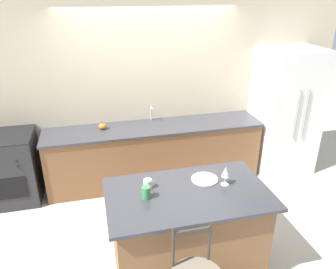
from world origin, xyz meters
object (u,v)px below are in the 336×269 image
Objects in this scene: tumbler_cup at (146,193)px; dinner_plate at (205,179)px; oven_range at (7,168)px; wine_glass at (226,172)px; coffee_mug at (148,184)px; refrigerator at (285,111)px; pumpkin_decoration at (103,126)px.

dinner_plate is at bearing 15.28° from tumbler_cup.
dinner_plate is at bearing -35.83° from oven_range.
wine_glass is 0.76m from coffee_mug.
tumbler_cup is (-0.63, -0.17, 0.05)m from dinner_plate.
oven_range is 2.80m from dinner_plate.
refrigerator is at bearing 34.74° from tumbler_cup.
coffee_mug is at bearing -78.97° from pumpkin_decoration.
oven_range is at bearing 143.95° from wine_glass.
wine_glass is 1.63× the size of tumbler_cup.
refrigerator reaches higher than coffee_mug.
coffee_mug is 0.17m from tumbler_cup.
coffee_mug is at bearing 170.74° from wine_glass.
oven_range is at bearing 135.52° from coffee_mug.
coffee_mug is at bearing -147.36° from refrigerator.
coffee_mug is (-2.46, -1.58, 0.03)m from refrigerator.
wine_glass is (2.40, -1.75, 0.61)m from oven_range.
tumbler_cup reaches higher than coffee_mug.
coffee_mug is (1.65, -1.62, 0.51)m from oven_range.
oven_range is 1.40m from pumpkin_decoration.
refrigerator is at bearing 32.64° from coffee_mug.
pumpkin_decoration is at bearing 118.27° from dinner_plate.
wine_glass is 2.13m from pumpkin_decoration.
pumpkin_decoration is (-1.08, 1.83, -0.16)m from wine_glass.
refrigerator is 15.99× the size of tumbler_cup.
refrigerator is 7.12× the size of dinner_plate.
oven_range is 2.46m from tumbler_cup.
oven_range is 4.92× the size of wine_glass.
refrigerator is at bearing 44.69° from wine_glass.
tumbler_cup is (-2.51, -1.74, 0.05)m from refrigerator.
refrigerator reaches higher than dinner_plate.
tumbler_cup is at bearing -164.72° from dinner_plate.
coffee_mug reaches higher than dinner_plate.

